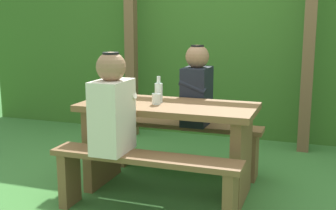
{
  "coord_description": "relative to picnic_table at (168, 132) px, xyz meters",
  "views": [
    {
      "loc": [
        1.14,
        -3.24,
        1.41
      ],
      "look_at": [
        0.0,
        0.0,
        0.73
      ],
      "focal_mm": 46.8,
      "sensor_mm": 36.0,
      "label": 1
    }
  ],
  "objects": [
    {
      "name": "ground_plane",
      "position": [
        0.0,
        0.0,
        -0.5
      ],
      "size": [
        12.0,
        12.0,
        0.0
      ],
      "primitive_type": "plane",
      "color": "#3F7C37"
    },
    {
      "name": "hedge_backdrop",
      "position": [
        0.0,
        2.19,
        0.62
      ],
      "size": [
        6.4,
        0.74,
        2.25
      ],
      "primitive_type": "cube",
      "color": "#376823",
      "rests_on": "ground_plane"
    },
    {
      "name": "pergola_post_left",
      "position": [
        -1.01,
        1.54,
        0.58
      ],
      "size": [
        0.12,
        0.12,
        2.16
      ],
      "primitive_type": "cube",
      "color": "brown",
      "rests_on": "ground_plane"
    },
    {
      "name": "pergola_post_right",
      "position": [
        1.01,
        1.54,
        0.58
      ],
      "size": [
        0.12,
        0.12,
        2.16
      ],
      "primitive_type": "cube",
      "color": "brown",
      "rests_on": "ground_plane"
    },
    {
      "name": "picnic_table",
      "position": [
        0.0,
        0.0,
        0.0
      ],
      "size": [
        1.4,
        0.64,
        0.74
      ],
      "color": "brown",
      "rests_on": "ground_plane"
    },
    {
      "name": "bench_near",
      "position": [
        0.0,
        -0.5,
        -0.17
      ],
      "size": [
        1.4,
        0.24,
        0.46
      ],
      "color": "brown",
      "rests_on": "ground_plane"
    },
    {
      "name": "bench_far",
      "position": [
        0.0,
        0.5,
        -0.17
      ],
      "size": [
        1.4,
        0.24,
        0.46
      ],
      "color": "brown",
      "rests_on": "ground_plane"
    },
    {
      "name": "person_white_shirt",
      "position": [
        -0.24,
        -0.5,
        0.29
      ],
      "size": [
        0.25,
        0.35,
        0.72
      ],
      "color": "silver",
      "rests_on": "bench_near"
    },
    {
      "name": "person_black_coat",
      "position": [
        0.1,
        0.5,
        0.29
      ],
      "size": [
        0.25,
        0.35,
        0.72
      ],
      "color": "black",
      "rests_on": "bench_far"
    },
    {
      "name": "drinking_glass",
      "position": [
        -0.08,
        -0.05,
        0.28
      ],
      "size": [
        0.07,
        0.07,
        0.09
      ],
      "primitive_type": "cylinder",
      "color": "silver",
      "rests_on": "picnic_table"
    },
    {
      "name": "bottle_left",
      "position": [
        -0.09,
        0.04,
        0.32
      ],
      "size": [
        0.06,
        0.06,
        0.21
      ],
      "color": "silver",
      "rests_on": "picnic_table"
    }
  ]
}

